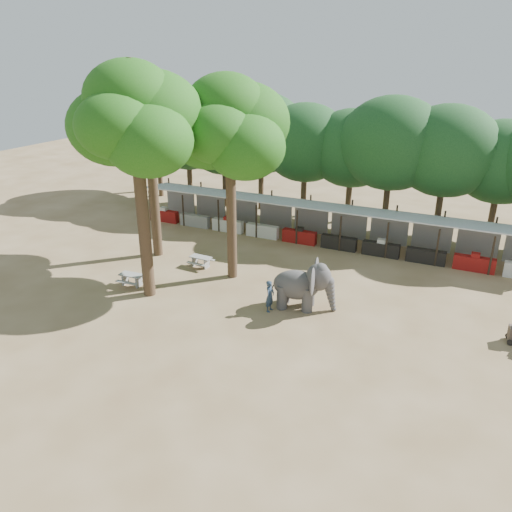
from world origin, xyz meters
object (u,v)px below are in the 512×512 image
at_px(yard_tree_back, 229,128).
at_px(picnic_table_near, 132,278).
at_px(handler, 270,296).
at_px(picnic_table_far, 201,260).
at_px(yard_tree_left, 148,125).
at_px(elephant, 304,285).
at_px(yard_tree_center, 135,120).

xyz_separation_m(yard_tree_back, picnic_table_near, (-4.43, -3.70, -8.10)).
xyz_separation_m(handler, picnic_table_far, (-6.11, 3.39, -0.40)).
bearing_deg(yard_tree_back, picnic_table_near, -140.18).
distance_m(yard_tree_left, elephant, 13.56).
bearing_deg(yard_tree_left, yard_tree_back, -9.46).
distance_m(yard_tree_center, picnic_table_near, 8.88).
xyz_separation_m(yard_tree_back, picnic_table_far, (-2.28, 0.24, -8.11)).
xyz_separation_m(yard_tree_center, picnic_table_near, (-1.43, 0.30, -8.76)).
relative_size(yard_tree_left, elephant, 3.22).
distance_m(yard_tree_back, picnic_table_far, 8.43).
distance_m(yard_tree_center, picnic_table_far, 9.77).
xyz_separation_m(yard_tree_center, handler, (6.83, 0.85, -8.37)).
bearing_deg(yard_tree_center, picnic_table_near, 167.99).
bearing_deg(picnic_table_far, yard_tree_back, -2.65).
distance_m(yard_tree_left, yard_tree_back, 6.09).
height_order(picnic_table_near, picnic_table_far, picnic_table_near).
distance_m(yard_tree_back, picnic_table_near, 9.94).
xyz_separation_m(yard_tree_back, elephant, (5.24, -2.08, -7.27)).
bearing_deg(yard_tree_left, picnic_table_far, -11.59).
distance_m(yard_tree_left, picnic_table_near, 9.20).
xyz_separation_m(yard_tree_center, yard_tree_back, (3.00, 4.00, -0.67)).
bearing_deg(yard_tree_back, picnic_table_far, 174.08).
bearing_deg(picnic_table_far, handler, -25.74).
height_order(yard_tree_left, picnic_table_near, yard_tree_left).
bearing_deg(yard_tree_left, picnic_table_near, -71.55).
distance_m(yard_tree_left, handler, 12.97).
relative_size(yard_tree_center, handler, 7.21).
relative_size(yard_tree_back, picnic_table_near, 7.99).
bearing_deg(yard_tree_center, elephant, 13.13).
relative_size(elephant, handler, 2.05).
bearing_deg(picnic_table_far, yard_tree_center, -96.39).
bearing_deg(yard_tree_center, yard_tree_left, 120.96).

